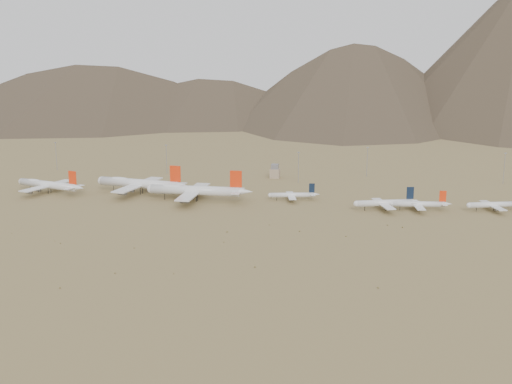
% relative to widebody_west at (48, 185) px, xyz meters
% --- Properties ---
extents(ground, '(3000.00, 3000.00, 0.00)m').
position_rel_widebody_west_xyz_m(ground, '(131.09, -30.10, -6.58)').
color(ground, '#9B8550').
rests_on(ground, ground).
extents(mountain_ridge, '(4400.00, 1000.00, 300.00)m').
position_rel_widebody_west_xyz_m(mountain_ridge, '(131.09, 869.90, 143.42)').
color(mountain_ridge, brown).
rests_on(mountain_ridge, ground).
extents(widebody_west, '(62.54, 49.52, 19.09)m').
position_rel_widebody_west_xyz_m(widebody_west, '(0.00, 0.00, 0.00)').
color(widebody_west, silver).
rests_on(widebody_west, ground).
extents(widebody_centre, '(78.44, 61.19, 23.45)m').
position_rel_widebody_west_xyz_m(widebody_centre, '(69.81, 9.61, 1.50)').
color(widebody_centre, silver).
rests_on(widebody_centre, ground).
extents(widebody_east, '(78.55, 60.03, 23.33)m').
position_rel_widebody_west_xyz_m(widebody_east, '(117.68, -6.53, 1.46)').
color(widebody_east, silver).
rests_on(widebody_east, ground).
extents(narrowbody_a, '(37.23, 27.35, 12.47)m').
position_rel_widebody_west_xyz_m(narrowbody_a, '(186.66, 8.46, -2.54)').
color(narrowbody_a, silver).
rests_on(narrowbody_a, ground).
extents(narrowbody_b, '(45.51, 33.87, 15.56)m').
position_rel_widebody_west_xyz_m(narrowbody_b, '(252.36, -9.10, -1.53)').
color(narrowbody_b, silver).
rests_on(narrowbody_b, ground).
extents(narrowbody_c, '(41.92, 30.44, 13.88)m').
position_rel_widebody_west_xyz_m(narrowbody_c, '(274.97, -6.70, -2.08)').
color(narrowbody_c, silver).
rests_on(narrowbody_c, ground).
extents(narrowbody_d, '(40.69, 30.20, 13.84)m').
position_rel_widebody_west_xyz_m(narrowbody_d, '(325.12, 0.99, -2.09)').
color(narrowbody_d, silver).
rests_on(narrowbody_d, ground).
extents(control_tower, '(8.00, 8.00, 12.00)m').
position_rel_widebody_west_xyz_m(control_tower, '(161.09, 89.90, -1.27)').
color(control_tower, '#9B8469').
rests_on(control_tower, ground).
extents(mast_far_west, '(2.00, 0.60, 25.70)m').
position_rel_widebody_west_xyz_m(mast_far_west, '(-40.05, 91.79, 7.62)').
color(mast_far_west, gray).
rests_on(mast_far_west, ground).
extents(mast_west, '(2.00, 0.60, 25.70)m').
position_rel_widebody_west_xyz_m(mast_west, '(63.68, 93.61, 7.62)').
color(mast_west, gray).
rests_on(mast_west, ground).
extents(mast_centre, '(2.00, 0.60, 25.70)m').
position_rel_widebody_west_xyz_m(mast_centre, '(183.06, 72.83, 7.62)').
color(mast_centre, gray).
rests_on(mast_centre, ground).
extents(mast_east, '(2.00, 0.60, 25.70)m').
position_rel_widebody_west_xyz_m(mast_east, '(238.24, 110.35, 7.62)').
color(mast_east, gray).
rests_on(mast_east, ground).
extents(mast_far_east, '(2.00, 0.60, 25.70)m').
position_rel_widebody_west_xyz_m(mast_far_east, '(348.50, 98.75, 7.62)').
color(mast_far_east, gray).
rests_on(mast_far_east, ground).
extents(desert_scrub, '(435.67, 140.15, 0.88)m').
position_rel_widebody_west_xyz_m(desert_scrub, '(158.40, -119.14, -6.26)').
color(desert_scrub, olive).
rests_on(desert_scrub, ground).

